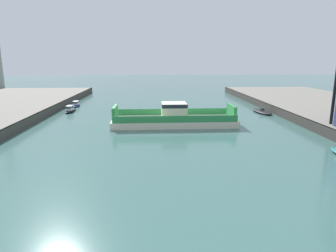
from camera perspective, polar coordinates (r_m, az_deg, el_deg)
The scene contains 4 objects.
chain_ferry at distance 50.11m, azimuth 1.15°, elevation 1.51°, with size 20.80×7.30×3.77m.
moored_boat_near_left at distance 65.84m, azimuth -18.35°, elevation 3.05°, with size 1.85×5.41×1.41m.
moored_boat_mid_right at distance 64.47m, azimuth 17.70°, elevation 2.68°, with size 3.29×7.18×1.04m.
moored_boat_far_right at distance 73.18m, azimuth -17.39°, elevation 3.99°, with size 1.76×5.27×1.25m.
Camera 1 is at (-1.91, -10.11, 10.94)m, focal length 31.59 mm.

